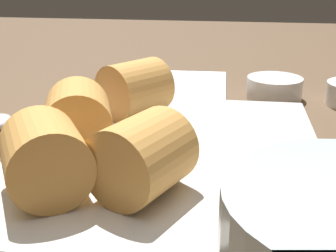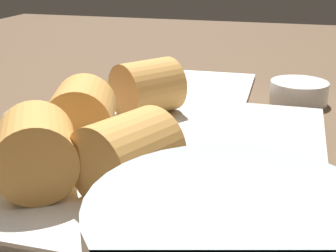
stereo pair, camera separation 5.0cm
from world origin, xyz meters
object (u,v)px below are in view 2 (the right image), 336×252
(spoon, at_px, (13,120))
(dipping_bowl_near, at_px, (299,91))
(napkin, at_px, (203,86))
(serving_plate, at_px, (168,159))

(spoon, bearing_deg, dipping_bowl_near, 119.36)
(spoon, xyz_separation_m, napkin, (-0.20, 0.17, -0.00))
(dipping_bowl_near, xyz_separation_m, napkin, (-0.03, -0.13, -0.01))
(serving_plate, bearing_deg, spoon, -106.04)
(napkin, bearing_deg, spoon, -40.25)
(dipping_bowl_near, relative_size, spoon, 0.38)
(spoon, relative_size, napkin, 1.21)
(spoon, bearing_deg, serving_plate, 73.96)
(napkin, bearing_deg, serving_plate, 4.65)
(dipping_bowl_near, relative_size, napkin, 0.46)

